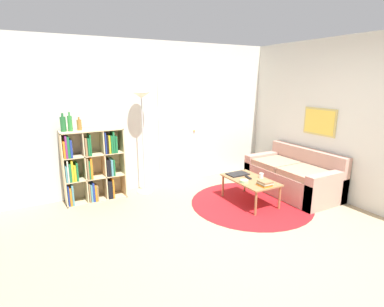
{
  "coord_description": "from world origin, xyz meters",
  "views": [
    {
      "loc": [
        -2.25,
        -2.44,
        1.96
      ],
      "look_at": [
        -0.14,
        1.43,
        0.85
      ],
      "focal_mm": 28.0,
      "sensor_mm": 36.0,
      "label": 1
    }
  ],
  "objects_px": {
    "bowl": "(244,181)",
    "bottle_left": "(63,124)",
    "couch": "(294,177)",
    "bottle_right": "(79,125)",
    "floor_lamp": "(142,109)",
    "bookshelf": "(92,166)",
    "coffee_table": "(250,182)",
    "cup": "(261,176)",
    "bottle_middle": "(70,123)",
    "laptop": "(238,174)"
  },
  "relations": [
    {
      "from": "bookshelf",
      "to": "laptop",
      "type": "xyz_separation_m",
      "value": [
        2.16,
        -1.03,
        -0.18
      ]
    },
    {
      "from": "bottle_left",
      "to": "bottle_middle",
      "type": "xyz_separation_m",
      "value": [
        0.09,
        -0.02,
        0.01
      ]
    },
    {
      "from": "laptop",
      "to": "coffee_table",
      "type": "bearing_deg",
      "value": -83.35
    },
    {
      "from": "laptop",
      "to": "bottle_middle",
      "type": "distance_m",
      "value": 2.78
    },
    {
      "from": "floor_lamp",
      "to": "bottle_middle",
      "type": "height_order",
      "value": "floor_lamp"
    },
    {
      "from": "couch",
      "to": "bowl",
      "type": "xyz_separation_m",
      "value": [
        -1.17,
        -0.07,
        0.14
      ]
    },
    {
      "from": "couch",
      "to": "bottle_middle",
      "type": "distance_m",
      "value": 3.82
    },
    {
      "from": "coffee_table",
      "to": "bowl",
      "type": "xyz_separation_m",
      "value": [
        -0.19,
        -0.08,
        0.06
      ]
    },
    {
      "from": "bowl",
      "to": "bottle_middle",
      "type": "height_order",
      "value": "bottle_middle"
    },
    {
      "from": "floor_lamp",
      "to": "bottle_right",
      "type": "bearing_deg",
      "value": 174.76
    },
    {
      "from": "coffee_table",
      "to": "bowl",
      "type": "relative_size",
      "value": 7.15
    },
    {
      "from": "floor_lamp",
      "to": "cup",
      "type": "distance_m",
      "value": 2.24
    },
    {
      "from": "bottle_middle",
      "to": "bookshelf",
      "type": "bearing_deg",
      "value": 3.76
    },
    {
      "from": "bottle_left",
      "to": "cup",
      "type": "bearing_deg",
      "value": -26.28
    },
    {
      "from": "cup",
      "to": "bottle_middle",
      "type": "xyz_separation_m",
      "value": [
        -2.65,
        1.34,
        0.87
      ]
    },
    {
      "from": "couch",
      "to": "bottle_middle",
      "type": "bearing_deg",
      "value": 159.16
    },
    {
      "from": "bottle_right",
      "to": "laptop",
      "type": "bearing_deg",
      "value": -24.57
    },
    {
      "from": "coffee_table",
      "to": "bottle_middle",
      "type": "height_order",
      "value": "bottle_middle"
    },
    {
      "from": "floor_lamp",
      "to": "couch",
      "type": "distance_m",
      "value": 2.89
    },
    {
      "from": "coffee_table",
      "to": "laptop",
      "type": "height_order",
      "value": "laptop"
    },
    {
      "from": "laptop",
      "to": "bottle_middle",
      "type": "relative_size",
      "value": 1.2
    },
    {
      "from": "couch",
      "to": "bottle_right",
      "type": "relative_size",
      "value": 7.77
    },
    {
      "from": "coffee_table",
      "to": "laptop",
      "type": "distance_m",
      "value": 0.3
    },
    {
      "from": "bottle_middle",
      "to": "bottle_left",
      "type": "bearing_deg",
      "value": 167.95
    },
    {
      "from": "floor_lamp",
      "to": "laptop",
      "type": "relative_size",
      "value": 5.0
    },
    {
      "from": "couch",
      "to": "bowl",
      "type": "distance_m",
      "value": 1.18
    },
    {
      "from": "cup",
      "to": "bottle_middle",
      "type": "height_order",
      "value": "bottle_middle"
    },
    {
      "from": "bookshelf",
      "to": "coffee_table",
      "type": "relative_size",
      "value": 1.27
    },
    {
      "from": "couch",
      "to": "coffee_table",
      "type": "height_order",
      "value": "couch"
    },
    {
      "from": "bookshelf",
      "to": "bottle_right",
      "type": "height_order",
      "value": "bottle_right"
    },
    {
      "from": "bottle_left",
      "to": "couch",
      "type": "bearing_deg",
      "value": -20.61
    },
    {
      "from": "bottle_middle",
      "to": "cup",
      "type": "bearing_deg",
      "value": -26.73
    },
    {
      "from": "floor_lamp",
      "to": "bookshelf",
      "type": "bearing_deg",
      "value": 175.36
    },
    {
      "from": "bottle_right",
      "to": "bowl",
      "type": "bearing_deg",
      "value": -33.48
    },
    {
      "from": "cup",
      "to": "floor_lamp",
      "type": "bearing_deg",
      "value": 139.91
    },
    {
      "from": "floor_lamp",
      "to": "bottle_left",
      "type": "bearing_deg",
      "value": 176.62
    },
    {
      "from": "floor_lamp",
      "to": "bottle_middle",
      "type": "bearing_deg",
      "value": 177.36
    },
    {
      "from": "floor_lamp",
      "to": "couch",
      "type": "relative_size",
      "value": 1.1
    },
    {
      "from": "bowl",
      "to": "bottle_left",
      "type": "xyz_separation_m",
      "value": [
        -2.37,
        1.4,
        0.88
      ]
    },
    {
      "from": "bookshelf",
      "to": "bottle_middle",
      "type": "xyz_separation_m",
      "value": [
        -0.27,
        -0.02,
        0.72
      ]
    },
    {
      "from": "cup",
      "to": "bottle_left",
      "type": "xyz_separation_m",
      "value": [
        -2.75,
        1.36,
        0.86
      ]
    },
    {
      "from": "laptop",
      "to": "bottle_right",
      "type": "bearing_deg",
      "value": 155.43
    },
    {
      "from": "coffee_table",
      "to": "bottle_left",
      "type": "bearing_deg",
      "value": 152.67
    },
    {
      "from": "bookshelf",
      "to": "cup",
      "type": "xyz_separation_m",
      "value": [
        2.39,
        -1.35,
        -0.15
      ]
    },
    {
      "from": "bookshelf",
      "to": "floor_lamp",
      "type": "distance_m",
      "value": 1.23
    },
    {
      "from": "bowl",
      "to": "bottle_middle",
      "type": "distance_m",
      "value": 2.8
    },
    {
      "from": "laptop",
      "to": "bottle_left",
      "type": "distance_m",
      "value": 2.87
    },
    {
      "from": "bottle_middle",
      "to": "couch",
      "type": "bearing_deg",
      "value": -20.84
    },
    {
      "from": "coffee_table",
      "to": "bottle_right",
      "type": "relative_size",
      "value": 4.54
    },
    {
      "from": "floor_lamp",
      "to": "bowl",
      "type": "distance_m",
      "value": 2.04
    }
  ]
}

